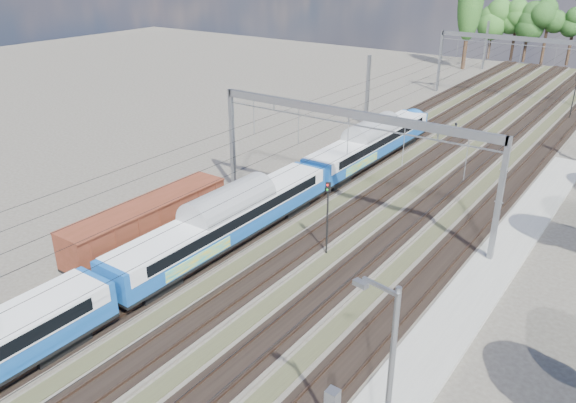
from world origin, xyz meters
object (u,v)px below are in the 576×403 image
Objects in this scene: signal_near at (328,210)px; lamp_post at (386,401)px; emu_train at (224,216)px; freight_boxcar at (149,222)px; signal_far at (575,92)px; worker at (456,130)px.

lamp_post is at bearing -75.80° from signal_near.
signal_near reaches higher than emu_train.
signal_far is at bearing 72.19° from freight_boxcar.
worker is at bearing 117.59° from lamp_post.
signal_near is at bearing 137.94° from lamp_post.
signal_near is at bearing 31.55° from freight_boxcar.
lamp_post reaches higher than signal_near.
worker is at bearing -144.85° from signal_far.
worker is 0.31× the size of signal_far.
freight_boxcar is 1.32× the size of lamp_post.
emu_train is 11.96× the size of signal_near.
signal_far reaches higher than freight_boxcar.
signal_near is 0.98× the size of signal_far.
signal_near is (10.73, 6.59, 1.34)m from freight_boxcar.
emu_train reaches higher than freight_boxcar.
freight_boxcar is 39.64m from worker.
lamp_post is at bearing -34.02° from emu_train.
freight_boxcar is at bearing -146.39° from emu_train.
signal_near is (2.44, -32.15, 2.58)m from worker.
emu_train is 38.09× the size of worker.
emu_train is 7.24m from signal_near.
lamp_post reaches higher than signal_far.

